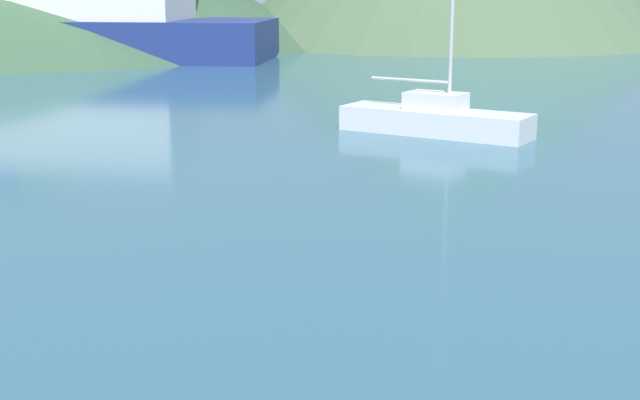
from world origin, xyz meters
name	(u,v)px	position (x,y,z in m)	size (l,w,h in m)	color
sailboat_inner	(435,117)	(5.88, 27.15, 0.57)	(5.88, 5.21, 11.30)	silver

